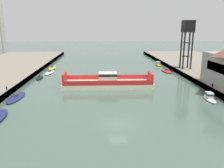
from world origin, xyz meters
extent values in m
plane|color=#4C6656|center=(0.00, 0.00, 0.00)|extent=(400.00, 400.00, 0.00)
cube|color=#4C4742|center=(-21.36, 20.00, 0.60)|extent=(0.30, 140.00, 1.21)
cube|color=#4C4742|center=(21.36, 20.00, 0.60)|extent=(0.30, 140.00, 1.21)
cube|color=beige|center=(-0.69, 21.47, 0.55)|extent=(21.42, 6.62, 1.10)
cube|color=red|center=(-0.64, 24.57, 1.65)|extent=(20.47, 0.42, 1.10)
cube|color=red|center=(-0.73, 18.37, 1.65)|extent=(20.47, 0.42, 1.10)
cube|color=beige|center=(-0.69, 21.47, 2.25)|extent=(4.32, 3.54, 2.30)
cube|color=black|center=(-0.69, 21.47, 3.05)|extent=(4.36, 3.58, 0.60)
cube|color=red|center=(9.47, 21.32, 2.20)|extent=(0.56, 4.43, 2.20)
cube|color=red|center=(-10.85, 21.62, 2.20)|extent=(0.56, 4.43, 2.20)
ellipsoid|color=yellow|center=(18.99, 51.26, 0.25)|extent=(1.97, 5.01, 0.50)
cube|color=silver|center=(19.00, 50.89, 0.97)|extent=(1.30, 1.78, 0.95)
cube|color=black|center=(19.00, 50.89, 1.09)|extent=(1.34, 1.83, 0.29)
ellipsoid|color=white|center=(18.74, 10.18, 0.19)|extent=(2.17, 5.19, 0.38)
cube|color=silver|center=(18.78, 10.56, 0.91)|extent=(1.33, 1.88, 1.06)
cube|color=black|center=(18.78, 10.56, 1.05)|extent=(1.37, 1.93, 0.32)
ellipsoid|color=red|center=(18.67, 39.09, 0.22)|extent=(2.95, 6.97, 0.45)
cube|color=#4C4C51|center=(18.67, 39.09, 0.70)|extent=(0.87, 0.47, 0.50)
ellipsoid|color=yellow|center=(-18.84, 46.79, 0.19)|extent=(2.68, 6.77, 0.37)
cube|color=#4C4C51|center=(-18.84, 46.79, 0.62)|extent=(0.83, 0.44, 0.50)
ellipsoid|color=white|center=(-18.01, 38.52, 0.20)|extent=(2.72, 6.94, 0.41)
cube|color=#4C4C51|center=(-18.01, 38.52, 0.66)|extent=(0.76, 0.47, 0.50)
ellipsoid|color=black|center=(-19.09, 31.13, 0.24)|extent=(1.64, 4.85, 0.49)
cube|color=#4C4C51|center=(-19.09, 31.13, 0.74)|extent=(0.54, 0.41, 0.50)
ellipsoid|color=navy|center=(-19.32, 13.47, 0.19)|extent=(2.58, 8.05, 0.39)
cube|color=#4C4C51|center=(-19.32, 13.47, 0.64)|extent=(0.85, 0.42, 0.50)
cube|color=black|center=(22.08, 12.56, 5.55)|extent=(0.08, 13.53, 1.96)
cylinder|color=black|center=(22.82, 38.75, 6.75)|extent=(0.44, 0.44, 11.07)
cylinder|color=black|center=(25.27, 38.75, 6.75)|extent=(0.44, 0.44, 11.07)
cylinder|color=black|center=(22.82, 36.30, 6.75)|extent=(0.44, 0.44, 11.07)
cylinder|color=black|center=(25.27, 36.30, 6.75)|extent=(0.44, 0.44, 11.07)
cube|color=black|center=(24.05, 37.52, 5.08)|extent=(2.45, 0.20, 0.20)
cube|color=black|center=(24.05, 37.52, 5.08)|extent=(0.20, 2.45, 0.20)
cube|color=black|center=(24.05, 37.52, 9.18)|extent=(2.45, 0.20, 0.20)
cube|color=black|center=(24.05, 37.52, 9.18)|extent=(0.20, 2.45, 0.20)
cube|color=black|center=(24.05, 37.52, 14.05)|extent=(3.18, 3.18, 3.53)
cylinder|color=black|center=(-21.91, 15.71, 1.48)|extent=(0.28, 0.28, 0.55)
sphere|color=black|center=(-21.91, 15.71, 1.76)|extent=(0.32, 0.32, 0.32)
cylinder|color=black|center=(21.91, 15.69, 1.48)|extent=(0.28, 0.28, 0.55)
sphere|color=black|center=(21.91, 15.69, 1.76)|extent=(0.32, 0.32, 0.32)
cylinder|color=beige|center=(-58.89, 108.20, 16.56)|extent=(2.53, 2.53, 33.11)
camera|label=1|loc=(-2.67, -30.54, 13.81)|focal=36.20mm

